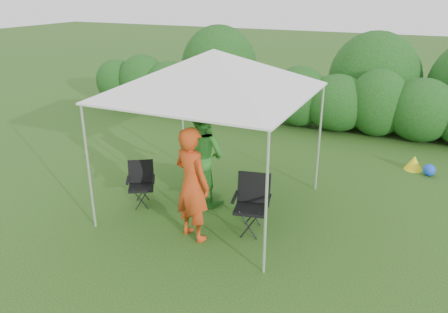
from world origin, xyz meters
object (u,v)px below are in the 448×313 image
at_px(canopy, 214,72).
at_px(man, 192,184).
at_px(chair_right, 252,200).
at_px(woman, 203,156).
at_px(chair_left, 141,180).
at_px(cooler, 201,191).

distance_m(canopy, man, 1.89).
height_order(canopy, chair_right, canopy).
xyz_separation_m(canopy, chair_right, (0.91, -0.46, -1.92)).
xyz_separation_m(chair_right, woman, (-1.20, 0.58, 0.36)).
xyz_separation_m(chair_left, woman, (0.99, 0.57, 0.44)).
xyz_separation_m(woman, cooler, (-0.08, 0.05, -0.74)).
relative_size(man, cooler, 4.33).
xyz_separation_m(canopy, woman, (-0.29, 0.11, -1.56)).
height_order(chair_left, cooler, chair_left).
xyz_separation_m(chair_right, chair_left, (-2.19, 0.01, -0.08)).
xyz_separation_m(canopy, man, (0.15, -1.08, -1.54)).
bearing_deg(chair_right, canopy, 140.81).
distance_m(chair_right, chair_left, 2.19).
relative_size(chair_right, cooler, 2.23).
distance_m(man, woman, 1.27).
height_order(chair_right, man, man).
height_order(chair_right, chair_left, chair_right).
height_order(chair_left, woman, woman).
height_order(chair_left, man, man).
bearing_deg(woman, chair_left, 42.74).
bearing_deg(cooler, canopy, -35.55).
xyz_separation_m(chair_right, cooler, (-1.28, 0.63, -0.38)).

